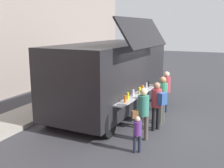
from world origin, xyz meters
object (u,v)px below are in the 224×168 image
at_px(customer_front_ordering, 162,96).
at_px(customer_extra_browsing, 166,88).
at_px(trash_bin, 100,79).
at_px(food_truck_main, 111,74).
at_px(child_near_queue, 137,131).
at_px(customer_mid_with_backpack, 157,101).
at_px(customer_rear_waiting, 143,110).

relative_size(customer_front_ordering, customer_extra_browsing, 1.02).
bearing_deg(trash_bin, customer_front_ordering, -133.63).
xyz_separation_m(food_truck_main, child_near_queue, (-3.11, -2.12, -0.88)).
relative_size(food_truck_main, customer_mid_with_backpack, 3.97).
height_order(customer_mid_with_backpack, child_near_queue, customer_mid_with_backpack).
height_order(food_truck_main, customer_extra_browsing, food_truck_main).
xyz_separation_m(customer_mid_with_backpack, child_near_queue, (-1.80, 0.07, -0.37)).
bearing_deg(customer_mid_with_backpack, customer_extra_browsing, -58.90).
bearing_deg(customer_rear_waiting, customer_extra_browsing, -39.49).
distance_m(customer_mid_with_backpack, customer_extra_browsing, 2.13).
bearing_deg(customer_mid_with_backpack, customer_rear_waiting, 105.61).
bearing_deg(food_truck_main, customer_mid_with_backpack, -118.18).
relative_size(customer_extra_browsing, child_near_queue, 1.59).
relative_size(customer_front_ordering, child_near_queue, 1.63).
distance_m(customer_front_ordering, customer_mid_with_backpack, 0.71).
bearing_deg(customer_front_ordering, food_truck_main, -8.88).
bearing_deg(food_truck_main, customer_rear_waiting, -136.04).
distance_m(food_truck_main, customer_front_ordering, 2.32).
xyz_separation_m(trash_bin, child_near_queue, (-6.81, -4.44, 0.13)).
relative_size(customer_front_ordering, customer_rear_waiting, 1.04).
relative_size(customer_rear_waiting, customer_extra_browsing, 0.99).
bearing_deg(customer_front_ordering, customer_rear_waiting, 90.52).
distance_m(trash_bin, customer_front_ordering, 6.25).
xyz_separation_m(trash_bin, customer_rear_waiting, (-5.99, -4.33, 0.47)).
relative_size(trash_bin, customer_extra_browsing, 0.59).
xyz_separation_m(trash_bin, customer_mid_with_backpack, (-5.01, -4.52, 0.50)).
height_order(customer_mid_with_backpack, customer_rear_waiting, customer_rear_waiting).
distance_m(trash_bin, customer_mid_with_backpack, 6.76).
relative_size(food_truck_main, customer_extra_browsing, 3.90).
height_order(customer_rear_waiting, child_near_queue, customer_rear_waiting).
relative_size(food_truck_main, trash_bin, 6.60).
distance_m(trash_bin, customer_rear_waiting, 7.41).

